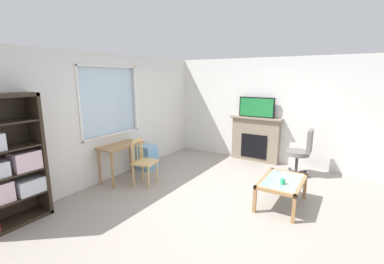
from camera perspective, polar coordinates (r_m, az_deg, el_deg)
ground at (r=4.50m, az=6.95°, el=-15.65°), size 6.28×6.15×0.02m
wall_back_with_window at (r=5.65m, az=-17.06°, el=2.66°), size 5.28×0.15×2.50m
wall_right at (r=6.60m, az=17.29°, el=4.32°), size 0.12×5.35×2.50m
bookshelf at (r=4.45m, az=-35.25°, el=-6.24°), size 0.90×0.38×1.85m
desk_under_window at (r=5.45m, az=-15.09°, el=-3.97°), size 0.91×0.46×0.74m
wooden_chair at (r=5.19m, az=-10.51°, el=-6.29°), size 0.50×0.48×0.90m
plastic_drawer_unit at (r=6.12m, az=-9.78°, el=-5.33°), size 0.35×0.40×0.54m
fireplace at (r=6.68m, az=13.52°, el=-1.49°), size 0.26×1.26×1.10m
tv at (r=6.53m, az=13.81°, el=5.22°), size 0.06×0.86×0.48m
office_chair at (r=5.99m, az=22.72°, el=-3.64°), size 0.56×0.58×1.00m
coffee_table at (r=4.58m, az=18.89°, el=-10.51°), size 0.97×0.63×0.43m
sippy_cup at (r=4.38m, az=19.05°, el=-10.04°), size 0.07×0.07×0.09m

